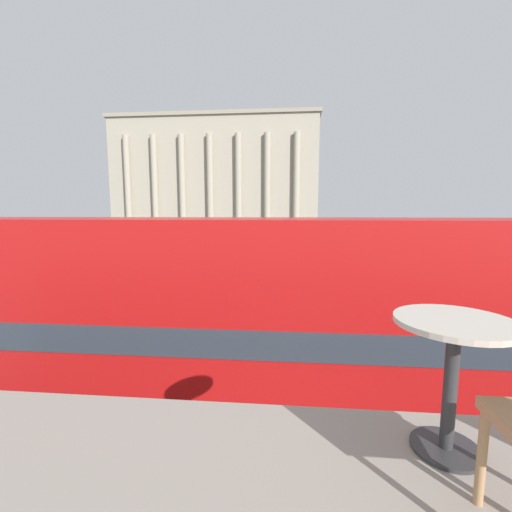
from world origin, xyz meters
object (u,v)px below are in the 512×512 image
at_px(cafe_dining_table, 453,356).
at_px(plaza_building_left, 219,182).
at_px(car_black, 309,253).
at_px(pedestrian_yellow, 195,294).
at_px(traffic_light_far, 281,239).
at_px(car_maroon, 174,277).
at_px(pedestrian_blue, 262,274).
at_px(traffic_light_near, 232,261).
at_px(pedestrian_white, 390,279).
at_px(traffic_light_mid, 405,244).
at_px(double_decker_bus, 218,323).

distance_m(cafe_dining_table, plaza_building_left, 53.71).
distance_m(car_black, pedestrian_yellow, 18.26).
distance_m(cafe_dining_table, traffic_light_far, 26.47).
bearing_deg(plaza_building_left, cafe_dining_table, -77.21).
bearing_deg(plaza_building_left, pedestrian_yellow, -80.06).
xyz_separation_m(cafe_dining_table, car_maroon, (-7.42, 17.22, -3.00)).
bearing_deg(pedestrian_yellow, traffic_light_far, 151.88).
bearing_deg(pedestrian_yellow, pedestrian_blue, 137.08).
relative_size(plaza_building_left, traffic_light_near, 7.56).
height_order(cafe_dining_table, car_black, cafe_dining_table).
bearing_deg(car_black, pedestrian_white, -136.46).
height_order(cafe_dining_table, traffic_light_far, cafe_dining_table).
bearing_deg(car_black, traffic_light_mid, -130.43).
relative_size(traffic_light_near, car_maroon, 0.97).
distance_m(double_decker_bus, pedestrian_blue, 12.94).
bearing_deg(pedestrian_blue, plaza_building_left, -77.02).
bearing_deg(cafe_dining_table, car_black, 87.91).
height_order(traffic_light_mid, traffic_light_far, traffic_light_mid).
bearing_deg(pedestrian_yellow, traffic_light_mid, 102.11).
height_order(double_decker_bus, traffic_light_far, double_decker_bus).
distance_m(traffic_light_far, car_black, 4.35).
distance_m(plaza_building_left, traffic_light_far, 28.59).
xyz_separation_m(traffic_light_far, car_maroon, (-5.99, -9.17, -1.54)).
relative_size(traffic_light_near, traffic_light_mid, 0.98).
height_order(traffic_light_near, car_maroon, traffic_light_near).
xyz_separation_m(double_decker_bus, pedestrian_blue, (-0.16, 12.86, -1.45)).
xyz_separation_m(traffic_light_mid, car_maroon, (-12.94, -0.28, -1.99)).
relative_size(pedestrian_yellow, pedestrian_blue, 0.97).
relative_size(cafe_dining_table, traffic_light_near, 0.18).
bearing_deg(pedestrian_blue, traffic_light_far, -97.50).
distance_m(traffic_light_near, car_maroon, 8.12).
distance_m(double_decker_bus, pedestrian_yellow, 8.70).
xyz_separation_m(car_maroon, car_black, (8.50, 12.37, 0.00)).
relative_size(double_decker_bus, pedestrian_blue, 6.77).
height_order(traffic_light_near, traffic_light_mid, traffic_light_mid).
relative_size(traffic_light_mid, pedestrian_yellow, 2.54).
distance_m(traffic_light_mid, pedestrian_white, 2.38).
relative_size(car_maroon, pedestrian_yellow, 2.57).
distance_m(traffic_light_mid, traffic_light_far, 11.29).
height_order(double_decker_bus, cafe_dining_table, double_decker_bus).
bearing_deg(car_maroon, traffic_light_near, -175.41).
bearing_deg(traffic_light_near, double_decker_bus, -82.85).
bearing_deg(pedestrian_white, car_maroon, -22.70).
bearing_deg(cafe_dining_table, traffic_light_far, 93.10).
relative_size(car_maroon, pedestrian_blue, 2.49).
bearing_deg(pedestrian_white, traffic_light_mid, -149.85).
relative_size(plaza_building_left, pedestrian_blue, 18.15).
bearing_deg(pedestrian_white, double_decker_bus, 43.36).
bearing_deg(plaza_building_left, traffic_light_mid, -63.38).
bearing_deg(traffic_light_mid, car_black, 110.15).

